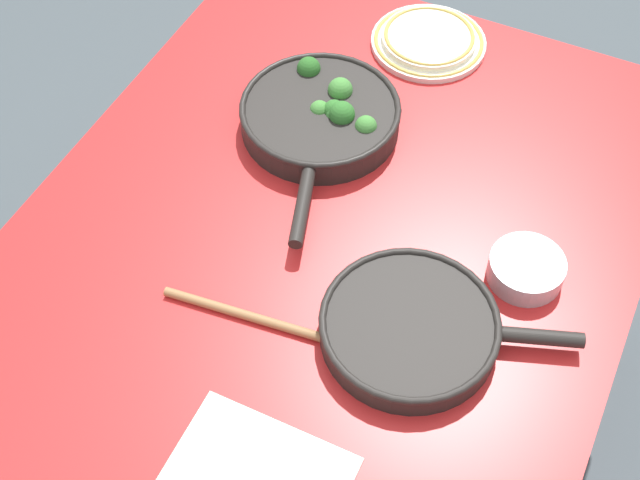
{
  "coord_description": "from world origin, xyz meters",
  "views": [
    {
      "loc": [
        -0.79,
        -0.38,
        1.93
      ],
      "look_at": [
        0.0,
        0.0,
        0.78
      ],
      "focal_mm": 50.0,
      "sensor_mm": 36.0,
      "label": 1
    }
  ],
  "objects_px": {
    "skillet_broccoli": "(321,115)",
    "skillet_eggs": "(411,328)",
    "wooden_spoon": "(309,334)",
    "prep_bowl_steel": "(526,269)",
    "dinner_plate_stack": "(429,40)"
  },
  "relations": [
    {
      "from": "prep_bowl_steel",
      "to": "dinner_plate_stack",
      "type": "bearing_deg",
      "value": 36.9
    },
    {
      "from": "dinner_plate_stack",
      "to": "prep_bowl_steel",
      "type": "bearing_deg",
      "value": -143.1
    },
    {
      "from": "wooden_spoon",
      "to": "dinner_plate_stack",
      "type": "xyz_separation_m",
      "value": [
        0.71,
        0.08,
        0.01
      ]
    },
    {
      "from": "wooden_spoon",
      "to": "dinner_plate_stack",
      "type": "relative_size",
      "value": 1.72
    },
    {
      "from": "skillet_eggs",
      "to": "wooden_spoon",
      "type": "bearing_deg",
      "value": -173.75
    },
    {
      "from": "skillet_broccoli",
      "to": "skillet_eggs",
      "type": "height_order",
      "value": "skillet_broccoli"
    },
    {
      "from": "prep_bowl_steel",
      "to": "wooden_spoon",
      "type": "bearing_deg",
      "value": 133.75
    },
    {
      "from": "skillet_broccoli",
      "to": "dinner_plate_stack",
      "type": "relative_size",
      "value": 1.91
    },
    {
      "from": "skillet_eggs",
      "to": "dinner_plate_stack",
      "type": "xyz_separation_m",
      "value": [
        0.64,
        0.22,
        -0.01
      ]
    },
    {
      "from": "skillet_eggs",
      "to": "wooden_spoon",
      "type": "distance_m",
      "value": 0.15
    },
    {
      "from": "skillet_eggs",
      "to": "wooden_spoon",
      "type": "relative_size",
      "value": 0.98
    },
    {
      "from": "skillet_broccoli",
      "to": "skillet_eggs",
      "type": "distance_m",
      "value": 0.47
    },
    {
      "from": "dinner_plate_stack",
      "to": "prep_bowl_steel",
      "type": "distance_m",
      "value": 0.57
    },
    {
      "from": "dinner_plate_stack",
      "to": "prep_bowl_steel",
      "type": "relative_size",
      "value": 1.88
    },
    {
      "from": "skillet_broccoli",
      "to": "skillet_eggs",
      "type": "bearing_deg",
      "value": 24.62
    }
  ]
}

